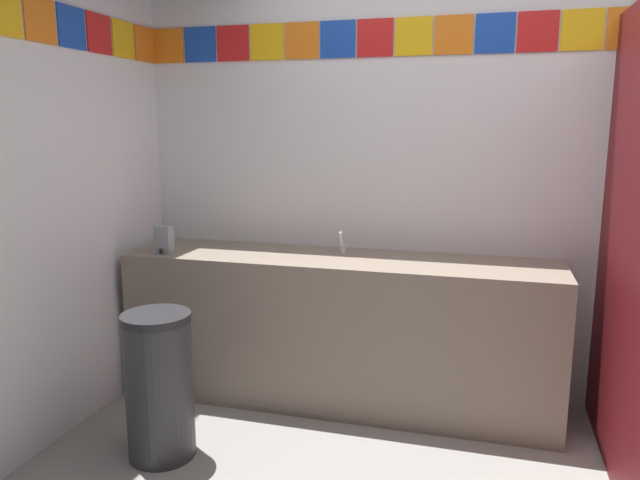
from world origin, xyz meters
name	(u,v)px	position (x,y,z in m)	size (l,w,h in m)	color
wall_back	(468,163)	(0.00, 1.48, 1.36)	(3.85, 0.09, 2.70)	silver
vanity_counter	(338,328)	(-0.67, 1.16, 0.43)	(2.41, 0.56, 0.84)	gray
faucet_center	(342,245)	(-0.67, 1.25, 0.90)	(0.04, 0.10, 0.14)	silver
soap_dispenser	(164,239)	(-1.66, 1.00, 0.92)	(0.09, 0.09, 0.16)	gray
trash_bin	(159,385)	(-1.34, 0.34, 0.36)	(0.32, 0.32, 0.71)	#333338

